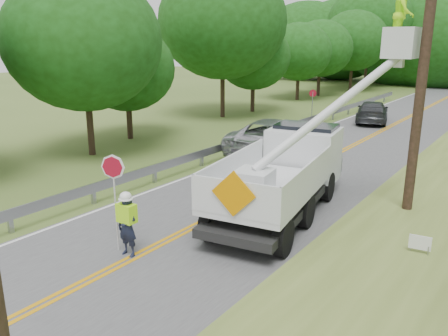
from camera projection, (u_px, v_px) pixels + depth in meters
The scene contains 10 objects.
ground at pixel (69, 291), 10.17m from camera, with size 140.00×140.00×0.00m, color #445D24.
road at pixel (323, 161), 21.12m from camera, with size 7.20×96.00×0.03m.
guardrail at pixel (260, 136), 23.93m from camera, with size 0.18×48.00×0.77m.
treeline_left at pixel (288, 34), 38.29m from camera, with size 10.23×58.06×11.87m.
flagger at pixel (127, 221), 11.59m from camera, with size 1.05×0.40×2.64m.
bucket_truck at pixel (297, 161), 14.97m from camera, with size 4.90×7.49×6.99m.
suv_silver at pixel (277, 136), 22.25m from camera, with size 2.87×6.23×1.73m, color #BBBCC3.
suv_darkgrey at pixel (372, 112), 30.81m from camera, with size 2.01×4.95×1.44m, color #35393C.
stop_sign_permanent at pixel (312, 102), 29.90m from camera, with size 0.42×0.31×2.33m.
yard_sign at pixel (420, 244), 11.26m from camera, with size 0.53×0.10×0.77m.
Camera 1 is at (8.09, -5.31, 5.44)m, focal length 36.22 mm.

